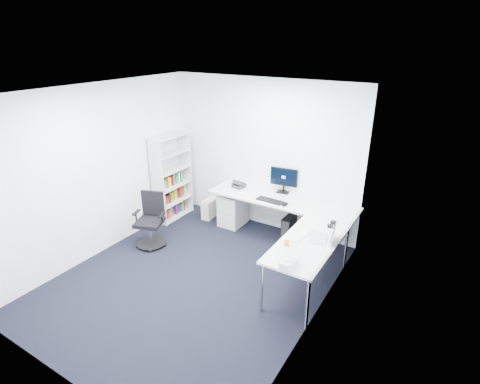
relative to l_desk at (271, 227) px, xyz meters
The scene contains 22 objects.
ground 1.55m from the l_desk, 111.45° to the right, with size 4.20×4.20×0.00m, color black.
ceiling 2.77m from the l_desk, 111.45° to the right, with size 4.20×4.20×0.00m, color white.
wall_back 1.32m from the l_desk, 128.16° to the left, with size 3.60×0.02×2.70m, color white.
wall_front 3.67m from the l_desk, 98.93° to the right, with size 3.60×0.02×2.70m, color white.
wall_left 2.90m from the l_desk, 149.22° to the right, with size 0.02×4.20×2.70m, color white.
wall_right 2.11m from the l_desk, 48.24° to the right, with size 0.02×4.20×2.70m, color white.
l_desk is the anchor object (origin of this frame).
drawer_pedestal 1.07m from the l_desk, 159.07° to the left, with size 0.40×0.50×0.62m, color silver.
bookshelf 2.22m from the l_desk, behind, with size 0.32×0.82×1.64m, color silver, non-canonical shape.
task_chair 2.05m from the l_desk, 150.25° to the right, with size 0.52×0.52×0.92m, color black, non-canonical shape.
black_pc_tower 0.57m from the l_desk, 79.35° to the left, with size 0.17×0.38×0.37m, color black.
beige_pc_tower 1.61m from the l_desk, 165.57° to the left, with size 0.18×0.39×0.37m, color beige.
power_strip 0.80m from the l_desk, 40.60° to the left, with size 0.33×0.06×0.04m, color silver.
monitor 0.88m from the l_desk, 99.25° to the left, with size 0.49×0.16×0.47m, color black, non-canonical shape.
black_keyboard 0.45m from the l_desk, 126.58° to the left, with size 0.46×0.16×0.02m, color black.
mouse 0.45m from the l_desk, 43.39° to the left, with size 0.06×0.11×0.03m, color black.
desk_phone 1.09m from the l_desk, 154.34° to the left, with size 0.20×0.20×0.14m, color #272829, non-canonical shape.
laptop 1.28m from the l_desk, 31.14° to the right, with size 0.33×0.32×0.23m, color silver, non-canonical shape.
white_keyboard 1.09m from the l_desk, 39.92° to the right, with size 0.13×0.46×0.02m, color silver.
headphones 1.13m from the l_desk, ahead, with size 0.13×0.21×0.06m, color black, non-canonical shape.
orange_fruit 1.29m from the l_desk, 54.20° to the right, with size 0.08×0.08×0.08m, color orange.
tissue_box 1.76m from the l_desk, 56.42° to the right, with size 0.13×0.25×0.09m, color silver.
Camera 1 is at (2.98, -3.59, 3.33)m, focal length 28.00 mm.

